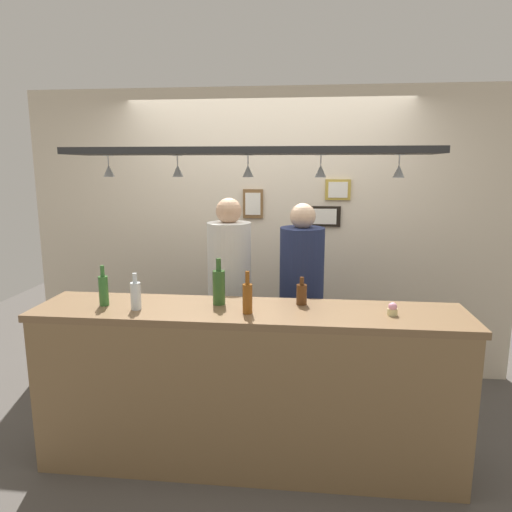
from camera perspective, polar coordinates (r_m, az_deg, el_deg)
The scene contains 20 objects.
ground_plane at distance 3.66m, azimuth -0.18°, elevation -20.65°, with size 8.00×8.00×0.00m, color #4C4742.
back_wall at distance 4.26m, azimuth 1.44°, elevation 2.61°, with size 4.40×0.06×2.60m, color beige.
bar_counter at distance 2.88m, azimuth -1.33°, elevation -13.99°, with size 2.70×0.55×1.04m.
overhead_glass_rack at distance 2.82m, azimuth -0.89°, elevation 12.80°, with size 2.20×0.36×0.04m, color black.
hanging_wineglass_far_left at distance 3.10m, azimuth -17.66°, elevation 10.06°, with size 0.07×0.07×0.13m.
hanging_wineglass_left at distance 2.98m, azimuth -9.61°, elevation 10.40°, with size 0.07×0.07×0.13m.
hanging_wineglass_center_left at distance 2.85m, azimuth -0.99°, elevation 10.53°, with size 0.07×0.07×0.13m.
hanging_wineglass_center at distance 2.81m, azimuth 7.95°, elevation 10.42°, with size 0.07×0.07×0.13m.
hanging_wineglass_center_right at distance 2.86m, azimuth 17.17°, elevation 10.06°, with size 0.07×0.07×0.13m.
person_left_white_patterned_shirt at distance 3.65m, azimuth -3.27°, elevation -3.37°, with size 0.34×0.34×1.68m.
person_right_navy_shirt at distance 3.61m, azimuth 5.61°, elevation -3.95°, with size 0.34×0.34×1.65m.
bottle_soda_clear at distance 2.97m, azimuth -14.59°, elevation -4.66°, with size 0.06×0.06×0.23m.
bottle_champagne_green at distance 2.98m, azimuth -4.59°, elevation -3.74°, with size 0.08×0.08×0.30m.
bottle_beer_green_import at distance 3.10m, azimuth -18.25°, elevation -3.95°, with size 0.06×0.06×0.26m.
bottle_beer_brown_stubby at distance 2.99m, azimuth 5.63°, elevation -4.64°, with size 0.07×0.07×0.18m.
bottle_beer_amber_tall at distance 2.79m, azimuth -1.06°, elevation -5.09°, with size 0.06×0.06×0.26m.
cupcake at distance 2.89m, azimuth 16.45°, elevation -6.32°, with size 0.06×0.06×0.08m.
picture_frame_crest at distance 4.19m, azimuth -0.37°, elevation 6.45°, with size 0.18×0.02×0.26m.
picture_frame_lower_pair at distance 4.18m, azimuth 8.30°, elevation 4.85°, with size 0.30×0.02×0.18m.
picture_frame_upper_small at distance 4.17m, azimuth 10.04°, elevation 8.03°, with size 0.22×0.02×0.18m.
Camera 1 is at (0.34, -3.10, 1.92)m, focal length 32.51 mm.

